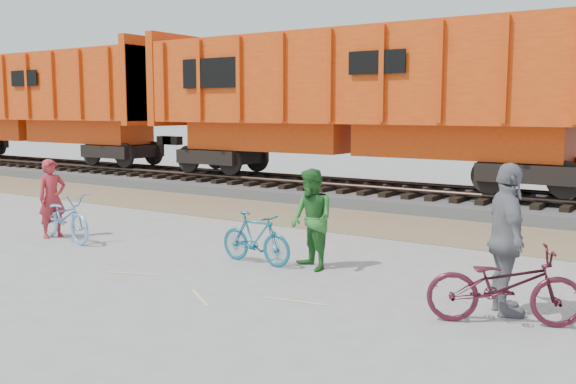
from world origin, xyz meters
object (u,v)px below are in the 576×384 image
Objects in this scene: hopper_car_left at (38,101)px; bicycle_blue at (64,217)px; person_solo at (52,198)px; person_woman at (507,239)px; hopper_car_center at (356,97)px; bicycle_teal at (256,238)px; person_man at (312,219)px; bicycle_maroon at (505,285)px.

bicycle_blue is (13.01, -8.70, -2.52)m from hopper_car_left.
person_woman is at bearing -78.72° from person_solo.
hopper_car_left is 15.00m from hopper_car_center.
person_woman is at bearing -52.02° from hopper_car_center.
hopper_car_center is 9.27m from bicycle_blue.
hopper_car_left is 23.40m from person_woman.
hopper_car_center is (15.00, 0.00, 0.00)m from hopper_car_left.
person_woman is at bearing -92.58° from bicycle_teal.
hopper_car_left reaches higher than person_solo.
hopper_car_left is 7.52× the size of bicycle_blue.
bicycle_teal is 1.09m from person_man.
hopper_car_center is 8.88m from person_man.
bicycle_maroon is 0.64m from person_woman.
hopper_car_center is 11.51m from bicycle_maroon.
bicycle_teal is 4.36m from person_woman.
person_woman is (21.68, -8.56, -2.03)m from hopper_car_left.
hopper_car_left is at bearing -174.31° from person_man.
hopper_car_left is 7.53× the size of bicycle_maroon.
bicycle_teal is (2.37, -8.13, -2.56)m from hopper_car_center.
person_woman is (6.68, -8.56, -2.03)m from hopper_car_center.
bicycle_blue is 0.95× the size of person_woman.
bicycle_maroon is 3.58m from person_man.
person_man is (18.37, -7.93, -2.17)m from hopper_car_left.
person_woman is (4.31, -0.43, 0.54)m from bicycle_teal.
bicycle_blue is at bearing -142.76° from person_man.
hopper_car_center is 11.04m from person_woman.
person_solo reaches higher than bicycle_teal.
person_solo is (-4.86, -0.47, 0.37)m from bicycle_teal.
hopper_car_left is 19.35m from bicycle_teal.
hopper_car_left and hopper_car_center have the same top height.
person_man reaches higher than bicycle_teal.
person_solo is at bearing 64.55° from bicycle_maroon.
hopper_car_left is at bearing 68.08° from bicycle_teal.
person_man reaches higher than bicycle_maroon.
bicycle_maroon is 1.11× the size of person_man.
hopper_car_center is 9.22m from person_solo.
person_solo is (12.51, -8.60, -2.20)m from hopper_car_left.
hopper_car_left reaches higher than bicycle_blue.
hopper_car_left is at bearing 180.00° from hopper_car_center.
person_solo is (-2.49, -8.60, -2.20)m from hopper_car_center.
person_man is at bearing -75.54° from bicycle_teal.
bicycle_maroon reaches higher than bicycle_teal.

